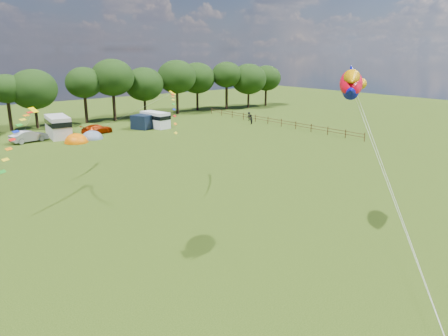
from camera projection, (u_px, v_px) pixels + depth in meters
ground_plane at (314, 265)px, 24.54m from camera, size 180.00×180.00×0.00m
tree_line at (58, 86)px, 67.24m from camera, size 102.98×10.98×10.27m
fence at (275, 121)px, 69.66m from camera, size 0.12×33.12×1.20m
car_b at (29, 136)px, 56.96m from camera, size 4.64×2.54×1.55m
car_c at (97, 129)px, 62.68m from camera, size 4.82×2.90×1.35m
campervan_c at (58, 126)px, 59.98m from camera, size 3.41×6.31×2.94m
campervan_d at (155, 119)px, 67.44m from camera, size 2.81×5.22×2.43m
tent_orange at (76, 142)px, 56.89m from camera, size 3.02×3.30×2.36m
tent_greyblue at (92, 138)px, 59.36m from camera, size 2.92×3.20×2.18m
awning_navy at (144, 121)px, 66.84m from camera, size 4.21×3.88×2.12m
fish_kite at (351, 84)px, 25.07m from camera, size 3.82×3.17×2.12m
streamer_kite_b at (21, 129)px, 32.47m from camera, size 4.36×4.70×3.82m
streamer_kite_c at (173, 105)px, 35.34m from camera, size 3.11×4.89×2.77m
walker_a at (251, 119)px, 70.64m from camera, size 0.90×0.79×1.57m
walker_b at (249, 116)px, 74.30m from camera, size 0.95×0.44×1.46m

